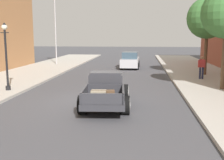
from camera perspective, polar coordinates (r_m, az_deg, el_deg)
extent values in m
plane|color=#47474C|center=(13.75, -3.36, -4.46)|extent=(140.00, 140.00, 0.00)
cube|color=#333338|center=(12.68, -1.35, -3.12)|extent=(2.11, 5.01, 0.24)
cube|color=#333338|center=(12.92, -1.27, -0.54)|extent=(1.64, 1.21, 0.80)
cube|color=#333338|center=(12.80, -1.29, 1.45)|extent=(1.50, 1.04, 0.12)
cube|color=#3D4C5B|center=(13.46, -1.14, 0.54)|extent=(1.33, 0.14, 0.44)
cube|color=#333338|center=(14.23, -0.98, -0.21)|extent=(1.43, 1.59, 0.52)
cube|color=silver|center=(15.02, -0.82, 0.22)|extent=(0.69, 0.15, 0.47)
cube|color=#333338|center=(11.29, -1.76, -3.95)|extent=(1.84, 2.22, 0.04)
cube|color=#333338|center=(11.32, -5.87, -2.82)|extent=(0.23, 2.10, 0.44)
cube|color=#333338|center=(11.22, 2.37, -2.89)|extent=(0.23, 2.10, 0.44)
cube|color=#333338|center=(10.26, -2.14, -4.04)|extent=(1.62, 0.20, 0.44)
cube|color=#333338|center=(12.23, -1.46, -1.87)|extent=(1.62, 0.20, 0.44)
cylinder|color=black|center=(14.10, -4.68, -2.47)|extent=(0.42, 0.82, 0.80)
cylinder|color=silver|center=(14.12, -5.43, -2.46)|extent=(0.06, 0.66, 0.66)
cylinder|color=silver|center=(14.12, -5.47, -2.46)|extent=(0.04, 0.24, 0.24)
cylinder|color=black|center=(14.01, 2.64, -2.53)|extent=(0.42, 0.82, 0.80)
cylinder|color=silver|center=(14.01, 3.40, -2.53)|extent=(0.06, 0.66, 0.66)
cylinder|color=silver|center=(14.01, 3.44, -2.53)|extent=(0.04, 0.24, 0.24)
cylinder|color=black|center=(11.50, -6.23, -5.19)|extent=(0.42, 0.82, 0.80)
cylinder|color=silver|center=(11.52, -7.14, -5.18)|extent=(0.06, 0.66, 0.66)
cylinder|color=silver|center=(11.53, -7.19, -5.18)|extent=(0.04, 0.24, 0.24)
cylinder|color=black|center=(11.38, 2.79, -5.30)|extent=(0.42, 0.82, 0.80)
cylinder|color=silver|center=(11.39, 3.73, -5.30)|extent=(0.06, 0.66, 0.66)
cylinder|color=silver|center=(11.39, 3.78, -5.30)|extent=(0.04, 0.24, 0.24)
cube|color=gray|center=(10.91, -2.83, -3.24)|extent=(0.63, 0.48, 0.40)
cube|color=#3D2D1E|center=(10.91, -2.83, -3.24)|extent=(0.62, 0.09, 0.42)
cube|color=brown|center=(11.53, -0.58, -2.85)|extent=(0.49, 0.40, 0.28)
cube|color=#B7B7BC|center=(27.90, 3.80, 3.78)|extent=(1.80, 4.33, 0.80)
cube|color=#384C5B|center=(27.69, 3.80, 5.24)|extent=(1.56, 2.03, 0.64)
cylinder|color=black|center=(29.27, 2.33, 3.50)|extent=(0.23, 0.66, 0.66)
cylinder|color=black|center=(29.18, 5.57, 3.45)|extent=(0.23, 0.66, 0.66)
cylinder|color=black|center=(26.71, 1.86, 2.95)|extent=(0.23, 0.66, 0.66)
cylinder|color=black|center=(26.61, 5.41, 2.89)|extent=(0.23, 0.66, 0.66)
cylinder|color=#232847|center=(20.81, 18.00, 1.40)|extent=(0.14, 0.14, 0.86)
cylinder|color=#232847|center=(20.84, 18.48, 1.39)|extent=(0.14, 0.14, 0.86)
cube|color=#B23333|center=(20.74, 18.34, 3.34)|extent=(0.36, 0.22, 0.56)
cylinder|color=#B23333|center=(20.70, 17.74, 3.28)|extent=(0.09, 0.09, 0.54)
cylinder|color=#B23333|center=(20.80, 18.93, 3.24)|extent=(0.09, 0.09, 0.54)
sphere|color=#9E7051|center=(20.71, 18.40, 4.44)|extent=(0.22, 0.22, 0.22)
cylinder|color=black|center=(16.89, -20.97, -1.56)|extent=(0.28, 0.28, 0.24)
cylinder|color=black|center=(16.68, -21.31, 4.26)|extent=(0.12, 0.12, 3.20)
cylinder|color=black|center=(16.63, -21.60, 9.24)|extent=(0.50, 0.04, 0.04)
sphere|color=silver|center=(16.63, -21.67, 10.31)|extent=(0.32, 0.32, 0.32)
cone|color=black|center=(16.64, -21.70, 10.93)|extent=(0.24, 0.24, 0.14)
cylinder|color=#B2B2B7|center=(30.97, -11.82, 11.63)|extent=(0.12, 0.12, 9.00)
cylinder|color=brown|center=(17.16, 22.42, 3.68)|extent=(0.26, 0.26, 3.30)
cylinder|color=brown|center=(23.18, 19.05, 5.11)|extent=(0.26, 0.26, 3.28)
sphere|color=#3D7538|center=(23.17, 19.43, 12.17)|extent=(3.25, 3.25, 3.25)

